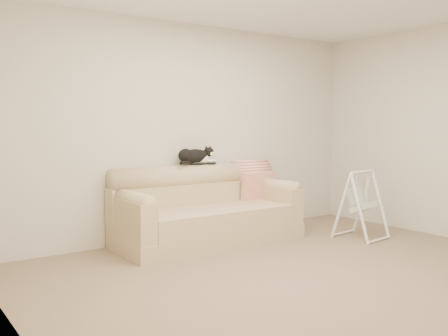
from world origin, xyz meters
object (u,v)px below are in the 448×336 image
Objects in this scene: remote_a at (197,164)px; sofa at (205,212)px; remote_b at (209,163)px; baby_swing at (361,204)px; tuxedo_cat at (195,156)px.

sofa is at bearing -97.72° from remote_a.
remote_b reaches higher than baby_swing.
remote_a is at bearing 82.28° from sofa.
remote_a is at bearing -30.63° from tuxedo_cat.
sofa is 0.61m from remote_a.
baby_swing is (1.62, -1.16, -0.50)m from remote_a.
remote_b is (0.20, 0.23, 0.56)m from sofa.
tuxedo_cat reaches higher than baby_swing.
baby_swing is at bearing -38.66° from remote_b.
tuxedo_cat reaches higher than remote_a.
sofa is at bearing -92.35° from tuxedo_cat.
sofa is 3.88× the size of tuxedo_cat.
remote_a is 0.32× the size of tuxedo_cat.
sofa is 12.03× the size of remote_a.
sofa is at bearing -131.47° from remote_b.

